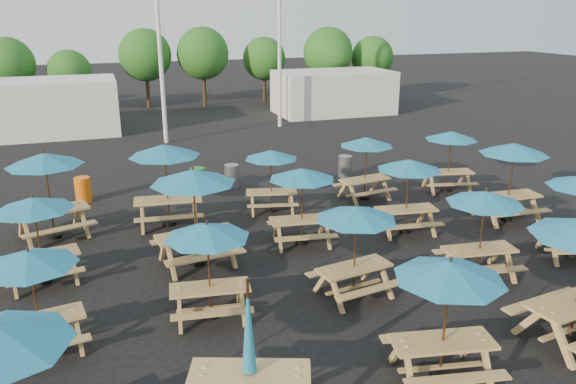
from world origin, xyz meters
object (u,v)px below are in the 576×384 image
object	(u,v)px
picnic_unit_8	(449,278)
waste_bin_1	(198,180)
picnic_unit_7	(165,156)
picnic_unit_9	(356,219)
picnic_unit_6	(193,183)
picnic_unit_14	(409,170)
picnic_unit_1	(30,266)
picnic_unit_3	(45,165)
picnic_unit_15	(366,146)
waste_bin_3	(345,167)
picnic_unit_2	(34,210)
waste_bin_0	(83,190)
waste_bin_2	(232,176)
picnic_unit_10	(302,179)
picnic_unit_4	(249,362)
picnic_unit_19	(451,139)
picnic_unit_11	(271,159)
picnic_unit_18	(514,154)
picnic_unit_5	(207,237)
picnic_unit_13	(485,203)

from	to	relation	value
picnic_unit_8	waste_bin_1	size ratio (longest dim) A/B	2.69
picnic_unit_7	waste_bin_1	xyz separation A→B (m)	(1.43, 3.04, -1.73)
picnic_unit_9	picnic_unit_6	bearing A→B (deg)	128.17
picnic_unit_14	picnic_unit_8	bearing A→B (deg)	-107.75
picnic_unit_1	picnic_unit_3	world-z (taller)	picnic_unit_3
picnic_unit_15	waste_bin_3	distance (m)	3.03
picnic_unit_2	waste_bin_0	bearing A→B (deg)	70.94
waste_bin_1	waste_bin_2	size ratio (longest dim) A/B	1.00
picnic_unit_9	picnic_unit_3	bearing A→B (deg)	128.88
picnic_unit_1	picnic_unit_8	distance (m)	7.40
picnic_unit_10	picnic_unit_15	size ratio (longest dim) A/B	1.00
picnic_unit_6	picnic_unit_14	size ratio (longest dim) A/B	1.15
picnic_unit_4	picnic_unit_19	world-z (taller)	picnic_unit_4
picnic_unit_2	picnic_unit_11	xyz separation A→B (m)	(6.61, 3.00, -0.10)
picnic_unit_11	picnic_unit_18	world-z (taller)	picnic_unit_18
picnic_unit_5	waste_bin_2	distance (m)	9.22
picnic_unit_4	waste_bin_0	size ratio (longest dim) A/B	2.88
picnic_unit_4	picnic_unit_9	bearing A→B (deg)	63.29
picnic_unit_6	picnic_unit_13	xyz separation A→B (m)	(6.33, -2.87, -0.29)
picnic_unit_5	picnic_unit_19	world-z (taller)	picnic_unit_19
picnic_unit_8	waste_bin_1	distance (m)	12.35
waste_bin_2	picnic_unit_18	bearing A→B (deg)	-39.78
picnic_unit_8	picnic_unit_19	distance (m)	11.19
picnic_unit_13	waste_bin_2	world-z (taller)	picnic_unit_13
picnic_unit_18	picnic_unit_19	xyz separation A→B (m)	(-0.03, 3.12, -0.22)
picnic_unit_2	picnic_unit_9	size ratio (longest dim) A/B	1.00
picnic_unit_11	waste_bin_1	world-z (taller)	picnic_unit_11
picnic_unit_18	waste_bin_1	world-z (taller)	picnic_unit_18
picnic_unit_1	picnic_unit_15	bearing A→B (deg)	22.92
picnic_unit_7	picnic_unit_18	distance (m)	10.34
picnic_unit_1	picnic_unit_10	size ratio (longest dim) A/B	0.95
picnic_unit_15	waste_bin_3	size ratio (longest dim) A/B	2.58
picnic_unit_14	picnic_unit_18	distance (m)	3.48
picnic_unit_5	picnic_unit_14	world-z (taller)	picnic_unit_14
waste_bin_0	waste_bin_1	xyz separation A→B (m)	(3.87, -0.11, 0.00)
picnic_unit_4	picnic_unit_3	bearing A→B (deg)	130.43
picnic_unit_11	waste_bin_2	distance (m)	3.26
picnic_unit_10	waste_bin_0	bearing A→B (deg)	143.17
picnic_unit_3	waste_bin_3	xyz separation A→B (m)	(10.36, 2.86, -1.72)
picnic_unit_2	picnic_unit_6	bearing A→B (deg)	-13.55
picnic_unit_19	waste_bin_3	world-z (taller)	picnic_unit_19
picnic_unit_10	picnic_unit_19	size ratio (longest dim) A/B	1.00
picnic_unit_7	picnic_unit_8	distance (m)	9.70
picnic_unit_4	picnic_unit_13	distance (m)	7.25
picnic_unit_1	picnic_unit_11	bearing A→B (deg)	33.84
picnic_unit_1	picnic_unit_15	size ratio (longest dim) A/B	0.96
picnic_unit_3	waste_bin_2	size ratio (longest dim) A/B	3.08
picnic_unit_11	picnic_unit_8	bearing A→B (deg)	-75.40
picnic_unit_15	waste_bin_1	distance (m)	6.08
picnic_unit_13	picnic_unit_19	size ratio (longest dim) A/B	1.00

